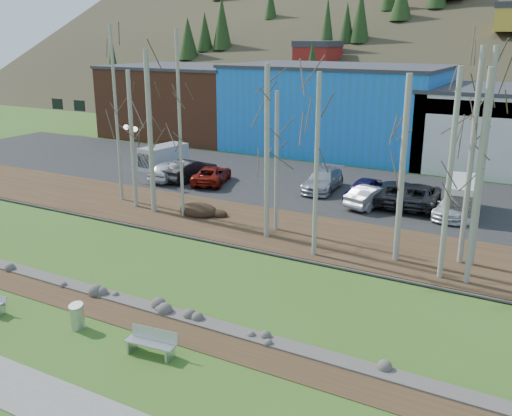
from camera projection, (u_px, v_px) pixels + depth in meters
The scene contains 39 objects.
ground at pixel (98, 341), 21.45m from camera, with size 200.00×200.00×0.00m, color #365B1B.
footpath at pixel (20, 389), 18.52m from camera, with size 80.00×2.00×0.04m, color slate.
dirt_strip at pixel (135, 318), 23.20m from camera, with size 80.00×1.80×0.03m, color #382616.
near_bank_rocks at pixel (150, 308), 24.03m from camera, with size 80.00×0.80×0.50m, color #47423D, non-canonical shape.
river at pixel (205, 274), 27.46m from camera, with size 80.00×8.00×0.90m, color black, non-canonical shape.
far_bank_rocks at pixel (248, 247), 30.88m from camera, with size 80.00×0.80×0.46m, color #47423D, non-canonical shape.
far_bank at pixel (275, 229), 33.53m from camera, with size 80.00×7.00×0.15m, color #382616.
parking_lot at pixel (340, 189), 42.29m from camera, with size 80.00×14.00×0.14m, color black.
building_brick at pixel (186, 101), 64.07m from camera, with size 16.32×12.24×7.80m.
building_blue at pixel (336, 108), 55.59m from camera, with size 20.40×12.24×8.30m.
bench_intact at pixel (152, 342), 20.43m from camera, with size 1.96×0.79×0.96m.
litter_bin at pixel (77, 317), 22.24m from camera, with size 0.55×0.55×0.95m, color #B0B3B5.
seagull at pixel (140, 331), 21.86m from camera, with size 0.40×0.19×0.29m.
dirt_mound at pixel (198, 210), 36.07m from camera, with size 2.64×1.87×0.52m, color black.
birch_0 at pixel (132, 140), 36.54m from camera, with size 0.27×0.27×8.82m.
birch_1 at pixel (116, 116), 37.70m from camera, with size 0.20×0.20×11.50m.
birch_2 at pixel (150, 133), 35.29m from camera, with size 0.32×0.32×10.08m.
birch_3 at pixel (180, 126), 34.17m from camera, with size 0.20×0.20×11.26m.
birch_4 at pixel (267, 153), 30.85m from camera, with size 0.28×0.28×9.49m.
birch_5 at pixel (276, 162), 32.18m from camera, with size 0.22×0.22×7.97m.
birch_6 at pixel (316, 167), 28.19m from camera, with size 0.23×0.23×9.24m.
birch_7 at pixel (402, 171), 27.52m from camera, with size 0.30×0.30×9.20m.
birch_8 at pixel (478, 180), 24.79m from camera, with size 0.25×0.25×9.66m.
birch_9 at pixel (471, 160), 26.99m from camera, with size 0.27×0.27×10.46m.
birch_10 at pixel (483, 161), 26.73m from camera, with size 0.27×0.27×10.46m.
birch_11 at pixel (450, 177), 25.35m from camera, with size 0.25×0.25×9.66m.
street_lamp at pixel (131, 138), 42.94m from camera, with size 1.61×0.78×4.37m.
car_0 at pixel (169, 170), 44.45m from camera, with size 1.78×4.43×1.51m, color silver.
car_1 at pixel (190, 170), 44.45m from camera, with size 1.70×4.88×1.61m, color black.
car_2 at pixel (212, 175), 43.47m from camera, with size 2.23×4.83×1.34m, color maroon.
car_3 at pixel (323, 180), 41.49m from camera, with size 2.09×5.14×1.49m, color #999CA2.
car_4 at pixel (363, 189), 39.26m from camera, with size 1.67×4.15×1.41m, color #1A1241.
car_5 at pixel (372, 196), 37.55m from camera, with size 1.51×4.33×1.43m, color silver.
car_6 at pixel (399, 192), 38.21m from camera, with size 2.56×5.54×1.54m, color black.
car_7 at pixel (454, 206), 35.55m from camera, with size 1.90×4.67×1.35m, color silver.
car_8 at pixel (397, 192), 38.26m from camera, with size 2.56×5.54×1.54m, color black.
car_9 at pixel (419, 195), 37.59m from camera, with size 2.56×5.54×1.54m, color black.
van_white at pixel (462, 198), 35.95m from camera, with size 2.72×5.09×2.12m.
van_grey at pixel (162, 157), 48.27m from camera, with size 2.29×4.54×1.91m.
Camera 1 is at (14.52, -13.71, 11.05)m, focal length 40.00 mm.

